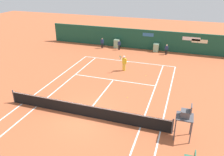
# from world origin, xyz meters

# --- Properties ---
(ground_plane) EXTENTS (80.00, 80.00, 0.01)m
(ground_plane) POSITION_xyz_m (-0.00, 0.58, 0.00)
(ground_plane) COLOR #B25633
(tennis_net) EXTENTS (12.10, 0.10, 1.07)m
(tennis_net) POSITION_xyz_m (0.00, 0.00, 0.51)
(tennis_net) COLOR #4C4C51
(tennis_net) RESTS_ON ground_plane
(sponsor_back_wall) EXTENTS (25.00, 1.02, 2.59)m
(sponsor_back_wall) POSITION_xyz_m (-0.00, 16.97, 1.25)
(sponsor_back_wall) COLOR #194C38
(sponsor_back_wall) RESTS_ON ground_plane
(umpire_chair) EXTENTS (1.00, 1.00, 2.32)m
(umpire_chair) POSITION_xyz_m (6.63, -0.16, 1.55)
(umpire_chair) COLOR #47474C
(umpire_chair) RESTS_ON ground_plane
(player_on_baseline) EXTENTS (0.66, 0.65, 1.81)m
(player_on_baseline) POSITION_xyz_m (0.30, 8.93, 0.95)
(player_on_baseline) COLOR yellow
(player_on_baseline) RESTS_ON ground_plane
(ball_kid_left_post) EXTENTS (0.42, 0.20, 1.27)m
(ball_kid_left_post) POSITION_xyz_m (-2.25, 15.59, 0.73)
(ball_kid_left_post) COLOR black
(ball_kid_left_post) RESTS_ON ground_plane
(ball_kid_centre_post) EXTENTS (0.43, 0.18, 1.28)m
(ball_kid_centre_post) POSITION_xyz_m (3.85, 15.59, 0.73)
(ball_kid_centre_post) COLOR black
(ball_kid_centre_post) RESTS_ON ground_plane
(ball_kid_right_post) EXTENTS (0.45, 0.19, 1.36)m
(ball_kid_right_post) POSITION_xyz_m (-4.63, 15.59, 0.78)
(ball_kid_right_post) COLOR black
(ball_kid_right_post) RESTS_ON ground_plane
(tennis_ball_by_sideline) EXTENTS (0.07, 0.07, 0.07)m
(tennis_ball_by_sideline) POSITION_xyz_m (2.16, 3.48, 0.03)
(tennis_ball_by_sideline) COLOR #CCE033
(tennis_ball_by_sideline) RESTS_ON ground_plane
(tennis_ball_mid_court) EXTENTS (0.07, 0.07, 0.07)m
(tennis_ball_mid_court) POSITION_xyz_m (3.21, 5.34, 0.03)
(tennis_ball_mid_court) COLOR #CCE033
(tennis_ball_mid_court) RESTS_ON ground_plane
(tennis_ball_near_service_line) EXTENTS (0.07, 0.07, 0.07)m
(tennis_ball_near_service_line) POSITION_xyz_m (2.77, 8.28, 0.03)
(tennis_ball_near_service_line) COLOR #CCE033
(tennis_ball_near_service_line) RESTS_ON ground_plane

